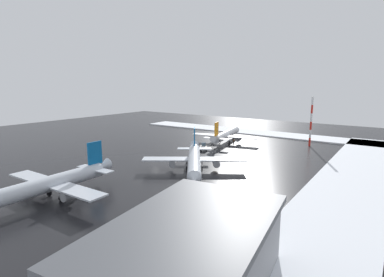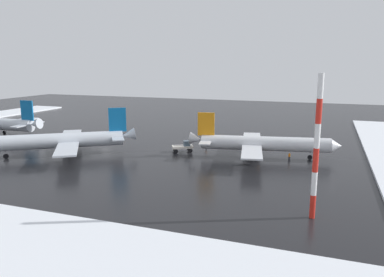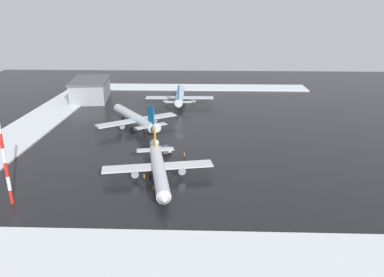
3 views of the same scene
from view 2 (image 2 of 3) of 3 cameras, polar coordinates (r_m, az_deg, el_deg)
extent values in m
plane|color=black|center=(95.83, -13.06, -0.60)|extent=(240.00, 240.00, 0.00)
cylinder|color=silver|center=(78.91, 11.02, -0.76)|extent=(26.37, 7.94, 2.98)
cone|color=silver|center=(80.72, 21.14, -1.05)|extent=(2.60, 3.18, 2.83)
cone|color=silver|center=(79.54, 0.64, -0.07)|extent=(3.55, 3.08, 2.90)
cube|color=silver|center=(85.94, 9.11, 0.11)|extent=(5.96, 11.92, 0.32)
cylinder|color=gray|center=(84.40, 9.39, -0.71)|extent=(3.26, 2.29, 1.75)
cube|color=silver|center=(71.89, 9.10, -2.09)|extent=(5.96, 11.92, 0.32)
cylinder|color=gray|center=(73.80, 9.42, -2.45)|extent=(3.26, 2.29, 1.75)
cube|color=orange|center=(78.70, 2.16, 2.20)|extent=(3.50, 0.98, 4.91)
cube|color=silver|center=(81.85, 2.48, 0.12)|extent=(3.04, 4.56, 0.21)
cube|color=silver|center=(76.73, 2.04, -0.63)|extent=(3.04, 4.56, 0.21)
cylinder|color=black|center=(80.07, 17.58, -1.87)|extent=(0.21, 0.21, 0.61)
cylinder|color=black|center=(80.36, 17.53, -2.76)|extent=(1.00, 0.48, 0.96)
cylinder|color=black|center=(81.01, 9.08, -1.33)|extent=(0.21, 0.21, 0.61)
cylinder|color=black|center=(81.29, 9.06, -2.21)|extent=(1.00, 0.48, 0.96)
cylinder|color=black|center=(77.25, 9.08, -1.95)|extent=(0.21, 0.21, 0.61)
cylinder|color=black|center=(77.55, 9.05, -2.87)|extent=(1.00, 0.48, 0.96)
cone|color=silver|center=(105.95, -22.80, 2.04)|extent=(3.42, 2.79, 3.10)
cube|color=silver|center=(120.10, -24.89, 2.46)|extent=(4.43, 12.29, 0.34)
cylinder|color=gray|center=(119.22, -25.63, 1.88)|extent=(3.24, 1.96, 1.88)
cube|color=#0C5999|center=(107.00, -23.85, 3.92)|extent=(3.76, 0.43, 5.25)
cube|color=silver|center=(105.56, -24.79, 1.74)|extent=(2.55, 4.56, 0.23)
cube|color=silver|center=(109.66, -22.79, 2.22)|extent=(2.55, 4.56, 0.23)
cylinder|color=black|center=(116.29, -26.73, 1.48)|extent=(0.23, 0.23, 0.66)
cylinder|color=black|center=(116.50, -26.67, 0.82)|extent=(1.04, 0.35, 1.03)
cylinder|color=silver|center=(84.30, -20.12, -0.34)|extent=(24.98, 18.49, 3.18)
cone|color=silver|center=(84.00, -9.68, 0.55)|extent=(4.29, 4.12, 3.10)
cube|color=silver|center=(76.61, -18.55, -1.56)|extent=(10.28, 12.37, 0.34)
cylinder|color=gray|center=(78.67, -18.76, -1.95)|extent=(3.68, 3.34, 1.87)
cube|color=silver|center=(91.63, -17.92, 0.51)|extent=(10.28, 12.37, 0.34)
cylinder|color=gray|center=(90.00, -18.24, -0.30)|extent=(3.68, 3.34, 1.87)
cube|color=#0C5999|center=(83.28, -11.30, 2.82)|extent=(3.28, 2.39, 5.24)
cube|color=silver|center=(81.12, -11.22, -0.02)|extent=(4.55, 5.08, 0.22)
cube|color=silver|center=(86.63, -11.44, 0.68)|extent=(4.55, 5.08, 0.22)
cylinder|color=black|center=(86.15, -26.57, -1.56)|extent=(0.22, 0.22, 0.66)
cylinder|color=black|center=(86.44, -26.49, -2.44)|extent=(1.04, 0.85, 1.03)
cylinder|color=black|center=(82.32, -18.24, -1.48)|extent=(0.22, 0.22, 0.66)
cylinder|color=black|center=(82.62, -18.18, -2.40)|extent=(1.04, 0.85, 1.03)
cylinder|color=black|center=(86.34, -18.08, -0.89)|extent=(0.22, 0.22, 0.66)
cylinder|color=black|center=(86.63, -18.02, -1.77)|extent=(1.04, 0.85, 1.03)
cube|color=silver|center=(83.22, -1.44, -1.28)|extent=(5.08, 4.20, 0.50)
cube|color=#3F5160|center=(83.19, -0.82, -0.72)|extent=(1.96, 2.00, 1.10)
cylinder|color=black|center=(84.57, -0.46, -1.56)|extent=(0.94, 0.73, 0.90)
cylinder|color=black|center=(82.67, -0.24, -1.86)|extent=(0.94, 0.73, 0.90)
cylinder|color=black|center=(84.12, -2.63, -1.64)|extent=(0.94, 0.73, 0.90)
cylinder|color=black|center=(82.21, -2.45, -1.95)|extent=(0.94, 0.73, 0.90)
cylinder|color=black|center=(76.10, 10.05, -3.22)|extent=(0.16, 0.16, 0.85)
cylinder|color=black|center=(76.29, 10.08, -3.18)|extent=(0.16, 0.16, 0.85)
cylinder|color=orange|center=(76.01, 10.08, -2.66)|extent=(0.36, 0.36, 0.62)
sphere|color=tan|center=(75.91, 10.10, -2.35)|extent=(0.24, 0.24, 0.24)
cylinder|color=black|center=(87.54, 2.11, -1.14)|extent=(0.16, 0.16, 0.85)
cylinder|color=black|center=(87.43, 2.22, -1.16)|extent=(0.16, 0.16, 0.85)
cylinder|color=orange|center=(87.33, 2.17, -0.68)|extent=(0.36, 0.36, 0.62)
sphere|color=tan|center=(87.24, 2.17, -0.40)|extent=(0.24, 0.24, 0.24)
cylinder|color=black|center=(78.33, 14.67, -3.00)|extent=(0.16, 0.16, 0.85)
cylinder|color=black|center=(78.32, 14.52, -2.99)|extent=(0.16, 0.16, 0.85)
cylinder|color=orange|center=(78.15, 14.62, -2.47)|extent=(0.36, 0.36, 0.62)
sphere|color=tan|center=(78.05, 14.63, -2.17)|extent=(0.24, 0.24, 0.24)
cylinder|color=red|center=(50.54, 17.89, -9.82)|extent=(0.70, 0.70, 3.04)
cylinder|color=white|center=(49.56, 18.11, -6.54)|extent=(0.70, 0.70, 3.04)
cylinder|color=red|center=(48.74, 18.32, -3.13)|extent=(0.70, 0.70, 3.04)
cylinder|color=white|center=(48.11, 18.55, 0.37)|extent=(0.70, 0.70, 3.04)
cylinder|color=red|center=(47.66, 18.77, 3.96)|extent=(0.70, 0.70, 3.04)
cylinder|color=white|center=(47.40, 19.01, 7.61)|extent=(0.70, 0.70, 3.04)
camera|label=1|loc=(117.12, -60.64, 7.38)|focal=28.00mm
camera|label=3|loc=(110.30, 59.37, 15.78)|focal=35.00mm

